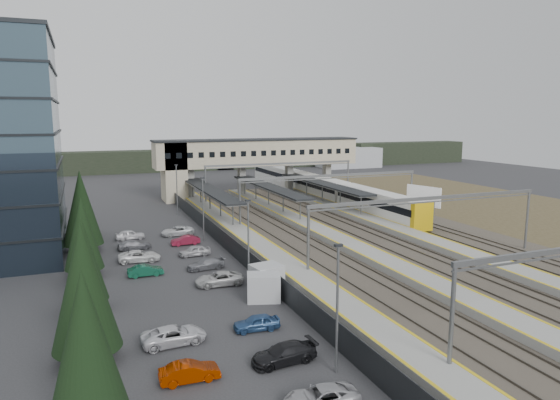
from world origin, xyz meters
name	(u,v)px	position (x,y,z in m)	size (l,w,h in m)	color
ground	(294,255)	(0.00, 0.00, 0.00)	(220.00, 220.00, 0.00)	#2B2B2D
conifer_row	(83,238)	(-22.00, -3.86, 4.84)	(4.42, 49.82, 9.50)	black
car_park	(189,282)	(-13.24, -6.60, 0.60)	(10.58, 44.62, 1.28)	silver
lampposts	(222,221)	(-8.00, 1.25, 4.34)	(0.50, 53.25, 8.07)	slate
fence	(226,242)	(-6.50, 5.00, 1.00)	(0.08, 90.00, 2.00)	#26282B
relay_cabin_near	(264,287)	(-7.97, -11.93, 1.15)	(3.24, 2.76, 2.30)	#A7A9AD
relay_cabin_far	(266,278)	(-6.92, -9.79, 1.20)	(2.96, 2.61, 2.39)	#A7A9AD
rail_corridor	(345,236)	(9.34, 5.00, 0.29)	(34.00, 90.00, 0.92)	#3A322B
canopies	(269,187)	(7.00, 27.00, 3.92)	(23.10, 30.00, 3.28)	black
footbridge	(245,156)	(7.70, 42.00, 7.93)	(40.40, 6.40, 11.20)	tan
gantries	(373,193)	(12.00, 3.00, 6.00)	(28.40, 62.28, 7.17)	slate
train	(317,187)	(20.00, 35.09, 2.21)	(3.09, 64.55, 3.89)	white
billboard	(423,197)	(25.90, 10.83, 3.46)	(1.87, 5.84, 5.15)	slate
scrub_east	(547,217)	(45.00, 5.00, 0.03)	(34.00, 120.00, 0.06)	#3F361F
treeline_far	(245,159)	(23.81, 92.28, 2.95)	(170.00, 19.00, 7.00)	black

